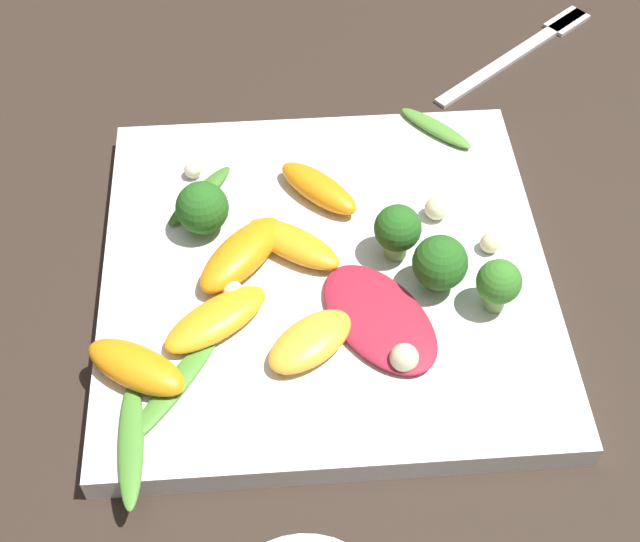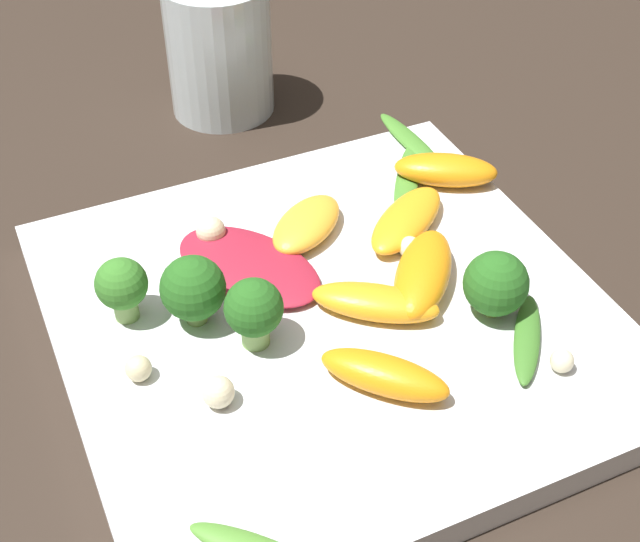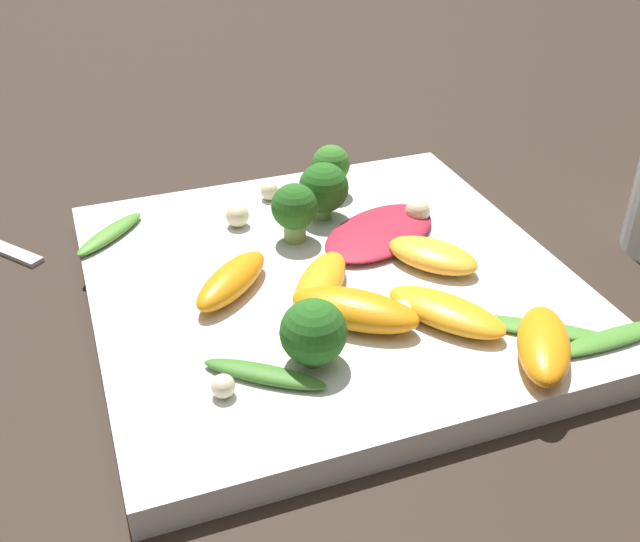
% 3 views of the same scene
% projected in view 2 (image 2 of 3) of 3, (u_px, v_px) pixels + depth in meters
% --- Properties ---
extents(ground_plane, '(2.40, 2.40, 0.00)m').
position_uv_depth(ground_plane, '(331.00, 332.00, 0.51)').
color(ground_plane, '#2D231C').
extents(plate, '(0.30, 0.30, 0.02)m').
position_uv_depth(plate, '(331.00, 320.00, 0.51)').
color(plate, white).
rests_on(plate, ground_plane).
extents(drinking_glass, '(0.08, 0.08, 0.10)m').
position_uv_depth(drinking_glass, '(219.00, 48.00, 0.67)').
color(drinking_glass, silver).
rests_on(drinking_glass, ground_plane).
extents(radicchio_leaf_0, '(0.11, 0.10, 0.01)m').
position_uv_depth(radicchio_leaf_0, '(249.00, 265.00, 0.52)').
color(radicchio_leaf_0, maroon).
rests_on(radicchio_leaf_0, plate).
extents(orange_segment_0, '(0.06, 0.07, 0.02)m').
position_uv_depth(orange_segment_0, '(307.00, 224.00, 0.55)').
color(orange_segment_0, '#FCAD33').
rests_on(orange_segment_0, plate).
extents(orange_segment_1, '(0.06, 0.07, 0.02)m').
position_uv_depth(orange_segment_1, '(446.00, 170.00, 0.59)').
color(orange_segment_1, orange).
rests_on(orange_segment_1, plate).
extents(orange_segment_2, '(0.08, 0.07, 0.02)m').
position_uv_depth(orange_segment_2, '(423.00, 273.00, 0.51)').
color(orange_segment_2, orange).
rests_on(orange_segment_2, plate).
extents(orange_segment_3, '(0.06, 0.07, 0.02)m').
position_uv_depth(orange_segment_3, '(375.00, 302.00, 0.49)').
color(orange_segment_3, orange).
rests_on(orange_segment_3, plate).
extents(orange_segment_4, '(0.07, 0.06, 0.02)m').
position_uv_depth(orange_segment_4, '(393.00, 372.00, 0.45)').
color(orange_segment_4, orange).
rests_on(orange_segment_4, plate).
extents(orange_segment_5, '(0.07, 0.08, 0.02)m').
position_uv_depth(orange_segment_5, '(407.00, 220.00, 0.55)').
color(orange_segment_5, orange).
rests_on(orange_segment_5, plate).
extents(broccoli_floret_0, '(0.04, 0.04, 0.04)m').
position_uv_depth(broccoli_floret_0, '(496.00, 284.00, 0.49)').
color(broccoli_floret_0, '#7A9E51').
rests_on(broccoli_floret_0, plate).
extents(broccoli_floret_1, '(0.04, 0.04, 0.04)m').
position_uv_depth(broccoli_floret_1, '(193.00, 289.00, 0.48)').
color(broccoli_floret_1, '#7A9E51').
rests_on(broccoli_floret_1, plate).
extents(broccoli_floret_2, '(0.03, 0.03, 0.04)m').
position_uv_depth(broccoli_floret_2, '(122.00, 286.00, 0.48)').
color(broccoli_floret_2, '#84AD5B').
rests_on(broccoli_floret_2, plate).
extents(broccoli_floret_3, '(0.03, 0.03, 0.04)m').
position_uv_depth(broccoli_floret_3, '(254.00, 310.00, 0.47)').
color(broccoli_floret_3, '#84AD5B').
rests_on(broccoli_floret_3, plate).
extents(arugula_sprig_0, '(0.08, 0.06, 0.00)m').
position_uv_depth(arugula_sprig_0, '(407.00, 180.00, 0.59)').
color(arugula_sprig_0, '#47842D').
rests_on(arugula_sprig_0, plate).
extents(arugula_sprig_2, '(0.06, 0.05, 0.01)m').
position_uv_depth(arugula_sprig_2, '(527.00, 338.00, 0.48)').
color(arugula_sprig_2, '#3D7528').
rests_on(arugula_sprig_2, plate).
extents(arugula_sprig_3, '(0.09, 0.02, 0.01)m').
position_uv_depth(arugula_sprig_3, '(412.00, 142.00, 0.62)').
color(arugula_sprig_3, '#47842D').
rests_on(arugula_sprig_3, plate).
extents(macadamia_nut_0, '(0.02, 0.02, 0.02)m').
position_uv_depth(macadamia_nut_0, '(211.00, 231.00, 0.54)').
color(macadamia_nut_0, beige).
rests_on(macadamia_nut_0, plate).
extents(macadamia_nut_1, '(0.01, 0.01, 0.01)m').
position_uv_depth(macadamia_nut_1, '(562.00, 361.00, 0.46)').
color(macadamia_nut_1, beige).
rests_on(macadamia_nut_1, plate).
extents(macadamia_nut_2, '(0.01, 0.01, 0.01)m').
position_uv_depth(macadamia_nut_2, '(409.00, 247.00, 0.53)').
color(macadamia_nut_2, beige).
rests_on(macadamia_nut_2, plate).
extents(macadamia_nut_3, '(0.01, 0.01, 0.01)m').
position_uv_depth(macadamia_nut_3, '(138.00, 368.00, 0.46)').
color(macadamia_nut_3, beige).
rests_on(macadamia_nut_3, plate).
extents(macadamia_nut_4, '(0.02, 0.02, 0.02)m').
position_uv_depth(macadamia_nut_4, '(218.00, 392.00, 0.44)').
color(macadamia_nut_4, beige).
rests_on(macadamia_nut_4, plate).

